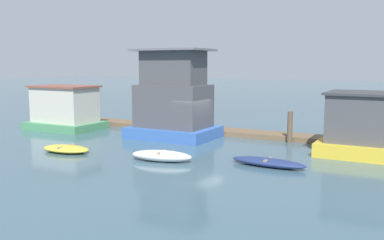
% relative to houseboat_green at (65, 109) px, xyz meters
% --- Properties ---
extents(ground_plane, '(200.00, 200.00, 0.00)m').
position_rel_houseboat_green_xyz_m(ground_plane, '(10.76, 0.30, -1.45)').
color(ground_plane, '#426070').
extents(dock_walkway, '(33.80, 1.84, 0.30)m').
position_rel_houseboat_green_xyz_m(dock_walkway, '(10.76, 3.51, -1.30)').
color(dock_walkway, brown).
rests_on(dock_walkway, ground_plane).
extents(houseboat_green, '(5.13, 3.51, 3.12)m').
position_rel_houseboat_green_xyz_m(houseboat_green, '(0.00, 0.00, 0.00)').
color(houseboat_green, '#4C9360').
rests_on(houseboat_green, ground_plane).
extents(houseboat_blue, '(5.27, 3.82, 5.57)m').
position_rel_houseboat_green_xyz_m(houseboat_blue, '(8.73, 0.59, 0.92)').
color(houseboat_blue, '#3866B7').
rests_on(houseboat_blue, ground_plane).
extents(houseboat_yellow, '(5.71, 4.07, 3.23)m').
position_rel_houseboat_green_xyz_m(houseboat_yellow, '(20.66, 0.89, 0.05)').
color(houseboat_yellow, gold).
rests_on(houseboat_yellow, ground_plane).
extents(dinghy_yellow, '(2.88, 1.62, 0.35)m').
position_rel_houseboat_green_xyz_m(dinghy_yellow, '(6.05, -6.04, -1.27)').
color(dinghy_yellow, yellow).
rests_on(dinghy_yellow, ground_plane).
extents(dinghy_white, '(3.18, 1.65, 0.52)m').
position_rel_houseboat_green_xyz_m(dinghy_white, '(11.65, -5.41, -1.18)').
color(dinghy_white, white).
rests_on(dinghy_white, ground_plane).
extents(dinghy_navy, '(3.59, 1.19, 0.37)m').
position_rel_houseboat_green_xyz_m(dinghy_navy, '(16.51, -3.97, -1.26)').
color(dinghy_navy, navy).
rests_on(dinghy_navy, ground_plane).
extents(mooring_post_far_right, '(0.31, 0.31, 1.88)m').
position_rel_houseboat_green_xyz_m(mooring_post_far_right, '(15.71, 2.34, -0.51)').
color(mooring_post_far_right, brown).
rests_on(mooring_post_far_right, ground_plane).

